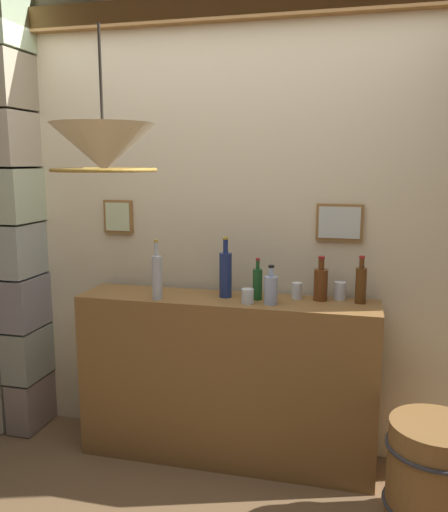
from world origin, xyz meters
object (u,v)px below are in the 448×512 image
Objects in this scene: liquor_bottle_vermouth at (157,276)px; liquor_bottle_rum at (361,284)px; liquor_bottle_whiskey at (321,283)px; glass_tumbler_highball at (248,296)px; liquor_bottle_brandy at (271,289)px; wooden_barrel at (433,476)px; glass_tumbler_shot at (297,291)px; liquor_bottle_gin at (226,273)px; glass_tumbler_rocks at (340,291)px; pendant_lamp at (103,149)px; liquor_bottle_rye at (258,283)px.

liquor_bottle_rum is (1.10, 0.19, -0.02)m from liquor_bottle_vermouth.
liquor_bottle_whiskey is 0.41m from glass_tumbler_highball.
liquor_bottle_rum is at bearing 14.65° from glass_tumbler_highball.
liquor_bottle_brandy is 0.41× the size of wooden_barrel.
glass_tumbler_shot is 0.17× the size of wooden_barrel.
liquor_bottle_gin reaches higher than liquor_bottle_rum.
glass_tumbler_rocks is 0.17× the size of pendant_lamp.
glass_tumbler_shot is at bearing 34.37° from glass_tumbler_highball.
liquor_bottle_gin reaches higher than liquor_bottle_vermouth.
liquor_bottle_rum is 1.53m from pendant_lamp.
liquor_bottle_whiskey is at bearing -157.54° from glass_tumbler_rocks.
liquor_bottle_vermouth reaches higher than glass_tumbler_rocks.
liquor_bottle_rum reaches higher than liquor_bottle_brandy.
liquor_bottle_whiskey is at bearing 142.56° from wooden_barrel.
glass_tumbler_highball reaches higher than wooden_barrel.
glass_tumbler_highball is at bearing -165.35° from liquor_bottle_rum.
liquor_bottle_rye is 2.88× the size of glass_tumbler_highball.
liquor_bottle_rum is at bearing 5.85° from liquor_bottle_rye.
liquor_bottle_gin is 0.65× the size of wooden_barrel.
glass_tumbler_rocks is (0.99, 0.24, -0.08)m from liquor_bottle_vermouth.
glass_tumbler_shot is at bearing 147.71° from wooden_barrel.
glass_tumbler_highball is 0.90× the size of glass_tumbler_shot.
pendant_lamp is at bearing -134.65° from liquor_bottle_whiskey.
liquor_bottle_gin is 0.74m from liquor_bottle_rum.
wooden_barrel is (0.83, -0.29, -0.79)m from liquor_bottle_brandy.
liquor_bottle_rye reaches higher than glass_tumbler_shot.
glass_tumbler_rocks is at bearing 8.76° from liquor_bottle_gin.
liquor_bottle_rye is 2.58× the size of glass_tumbler_shot.
glass_tumbler_rocks is 0.52m from glass_tumbler_highball.
glass_tumbler_highball is at bearing 55.92° from pendant_lamp.
liquor_bottle_brandy is at bearing 4.58° from liquor_bottle_vermouth.
glass_tumbler_shot reaches higher than wooden_barrel.
liquor_bottle_gin reaches higher than glass_tumbler_rocks.
liquor_bottle_rum reaches higher than glass_tumbler_shot.
liquor_bottle_vermouth is 1.70m from wooden_barrel.
liquor_bottle_gin reaches higher than liquor_bottle_whiskey.
liquor_bottle_rye is 0.35m from liquor_bottle_whiskey.
liquor_bottle_gin is 1.60× the size of liquor_bottle_brandy.
liquor_bottle_rum is at bearing -25.42° from glass_tumbler_rocks.
liquor_bottle_gin is 1.09m from pendant_lamp.
glass_tumbler_shot is at bearing -170.88° from glass_tumbler_rocks.
liquor_bottle_brandy is at bearing -42.98° from liquor_bottle_rye.
liquor_bottle_vermouth is at bearing 170.51° from wooden_barrel.
liquor_bottle_gin is 4.24× the size of glass_tumbler_highball.
wooden_barrel is (1.46, -0.24, -0.83)m from liquor_bottle_vermouth.
liquor_bottle_rye is 0.46m from glass_tumbler_rocks.
liquor_bottle_gin is 0.19m from liquor_bottle_rye.
liquor_bottle_gin reaches higher than wooden_barrel.
liquor_bottle_whiskey is 0.21m from liquor_bottle_rum.
liquor_bottle_vermouth is 0.98× the size of liquor_bottle_gin.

